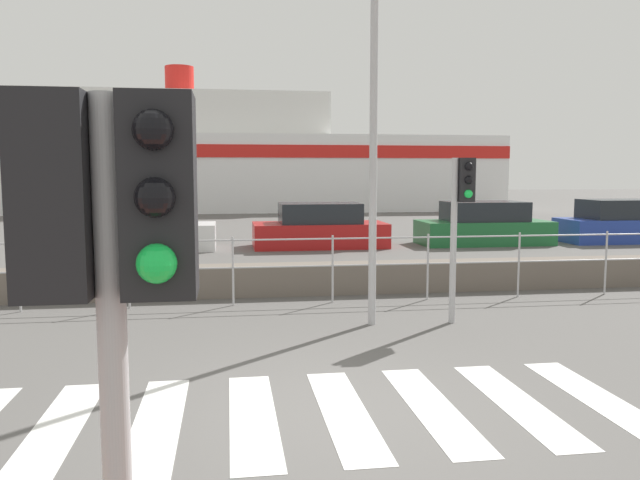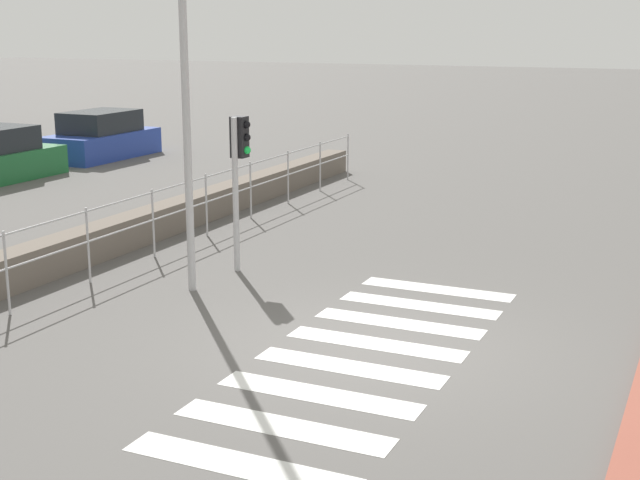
{
  "view_description": "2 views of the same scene",
  "coord_description": "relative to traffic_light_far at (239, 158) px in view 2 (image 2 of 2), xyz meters",
  "views": [
    {
      "loc": [
        -0.96,
        -5.84,
        2.35
      ],
      "look_at": [
        0.19,
        2.0,
        1.5
      ],
      "focal_mm": 35.0,
      "sensor_mm": 36.0,
      "label": 1
    },
    {
      "loc": [
        -10.14,
        -3.86,
        4.04
      ],
      "look_at": [
        0.58,
        1.0,
        1.2
      ],
      "focal_mm": 50.0,
      "sensor_mm": 36.0,
      "label": 2
    }
  ],
  "objects": [
    {
      "name": "seawall",
      "position": [
        -2.62,
        2.69,
        -1.61
      ],
      "size": [
        25.96,
        0.55,
        0.6
      ],
      "color": "#6B6056",
      "rests_on": "ground_plane"
    },
    {
      "name": "harbor_fence",
      "position": [
        -2.62,
        1.82,
        -1.1
      ],
      "size": [
        23.4,
        0.04,
        1.23
      ],
      "color": "#B2B2B5",
      "rests_on": "ground_plane"
    },
    {
      "name": "streetlamp",
      "position": [
        -1.38,
        -0.09,
        2.26
      ],
      "size": [
        0.32,
        1.14,
        6.82
      ],
      "color": "#B2B2B5",
      "rests_on": "ground_plane"
    },
    {
      "name": "ground_plane",
      "position": [
        -2.62,
        -3.4,
        -1.9
      ],
      "size": [
        160.0,
        160.0,
        0.0
      ],
      "primitive_type": "plane",
      "color": "#565451"
    },
    {
      "name": "traffic_light_far",
      "position": [
        0.0,
        0.0,
        0.0
      ],
      "size": [
        0.34,
        0.32,
        2.59
      ],
      "color": "#B2B2B5",
      "rests_on": "ground_plane"
    },
    {
      "name": "parked_car_blue",
      "position": [
        9.67,
        10.4,
        -1.28
      ],
      "size": [
        3.88,
        1.81,
        1.46
      ],
      "color": "#233D9E",
      "rests_on": "ground_plane"
    },
    {
      "name": "crosswalk",
      "position": [
        -2.92,
        -3.4,
        -1.9
      ],
      "size": [
        6.75,
        2.4,
        0.01
      ],
      "color": "silver",
      "rests_on": "ground_plane"
    }
  ]
}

